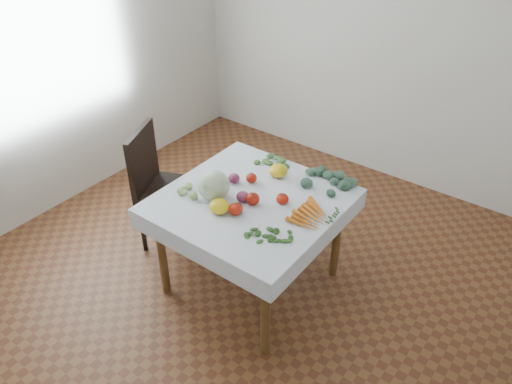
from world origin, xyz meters
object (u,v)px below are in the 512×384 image
table (251,212)px  carrot_bunch (311,216)px  cabbage (214,185)px  heirloom_back (278,171)px  chair (159,180)px

table → carrot_bunch: (0.43, 0.06, 0.12)m
table → cabbage: size_ratio=4.66×
heirloom_back → table: bearing=-87.1°
chair → heirloom_back: size_ratio=7.66×
cabbage → carrot_bunch: bearing=16.5°
table → heirloom_back: (-0.02, 0.34, 0.15)m
heirloom_back → carrot_bunch: (0.45, -0.28, -0.03)m
heirloom_back → chair: bearing=-158.5°
table → cabbage: (-0.20, -0.13, 0.20)m
chair → cabbage: (0.69, -0.13, 0.29)m
chair → carrot_bunch: 1.34m
cabbage → heirloom_back: size_ratio=1.68×
cabbage → heirloom_back: cabbage is taller
cabbage → carrot_bunch: 0.66m
chair → carrot_bunch: chair is taller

